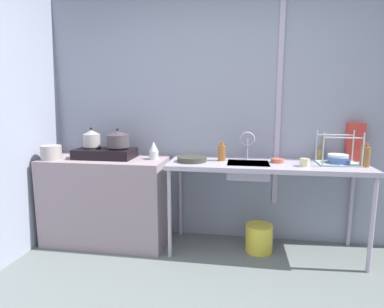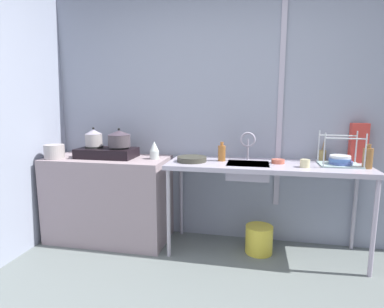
% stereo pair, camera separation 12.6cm
% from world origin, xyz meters
% --- Properties ---
extents(wall_back, '(4.61, 0.10, 2.54)m').
position_xyz_m(wall_back, '(0.00, 1.86, 1.27)').
color(wall_back, '#8B92A3').
rests_on(wall_back, ground).
extents(wall_metal_strip, '(0.05, 0.01, 2.03)m').
position_xyz_m(wall_metal_strip, '(0.39, 1.80, 1.40)').
color(wall_metal_strip, '#ADA5B7').
extents(counter_concrete, '(1.19, 0.57, 0.85)m').
position_xyz_m(counter_concrete, '(-1.26, 1.52, 0.42)').
color(counter_concrete, gray).
rests_on(counter_concrete, ground).
extents(counter_sink, '(1.75, 0.57, 0.85)m').
position_xyz_m(counter_sink, '(0.27, 1.52, 0.79)').
color(counter_sink, '#ADA5B7').
rests_on(counter_sink, ground).
extents(stove, '(0.56, 0.31, 0.11)m').
position_xyz_m(stove, '(-1.26, 1.52, 0.90)').
color(stove, black).
rests_on(stove, counter_concrete).
extents(pot_on_left_burner, '(0.17, 0.17, 0.19)m').
position_xyz_m(pot_on_left_burner, '(-1.40, 1.52, 1.04)').
color(pot_on_left_burner, '#A49B9A').
rests_on(pot_on_left_burner, stove).
extents(pot_on_right_burner, '(0.22, 0.22, 0.18)m').
position_xyz_m(pot_on_right_burner, '(-1.13, 1.52, 1.04)').
color(pot_on_right_burner, '#433B40').
rests_on(pot_on_right_burner, stove).
extents(pot_beside_stove, '(0.19, 0.19, 0.14)m').
position_xyz_m(pot_beside_stove, '(-1.74, 1.37, 0.91)').
color(pot_beside_stove, '#A49A98').
rests_on(pot_beside_stove, counter_concrete).
extents(percolator, '(0.09, 0.09, 0.17)m').
position_xyz_m(percolator, '(-0.78, 1.54, 0.93)').
color(percolator, '#BAC4BF').
rests_on(percolator, counter_concrete).
extents(sink_basin, '(0.37, 0.30, 0.13)m').
position_xyz_m(sink_basin, '(0.11, 1.49, 0.78)').
color(sink_basin, '#ADA5B7').
rests_on(sink_basin, counter_sink).
extents(faucet, '(0.14, 0.08, 0.27)m').
position_xyz_m(faucet, '(0.10, 1.62, 1.03)').
color(faucet, '#ADA5B7').
rests_on(faucet, counter_sink).
extents(frying_pan, '(0.27, 0.27, 0.04)m').
position_xyz_m(frying_pan, '(-0.40, 1.49, 0.87)').
color(frying_pan, '#39382E').
rests_on(frying_pan, counter_sink).
extents(dish_rack, '(0.33, 0.26, 0.29)m').
position_xyz_m(dish_rack, '(0.89, 1.56, 0.89)').
color(dish_rack, '#B2B9BC').
rests_on(dish_rack, counter_sink).
extents(cup_by_rack, '(0.08, 0.08, 0.07)m').
position_xyz_m(cup_by_rack, '(0.58, 1.42, 0.88)').
color(cup_by_rack, beige).
rests_on(cup_by_rack, counter_sink).
extents(small_bowl_on_drainboard, '(0.12, 0.12, 0.04)m').
position_xyz_m(small_bowl_on_drainboard, '(0.37, 1.56, 0.86)').
color(small_bowl_on_drainboard, '#C25C47').
rests_on(small_bowl_on_drainboard, counter_sink).
extents(bottle_by_sink, '(0.07, 0.07, 0.18)m').
position_xyz_m(bottle_by_sink, '(-0.13, 1.57, 0.92)').
color(bottle_by_sink, '#9D5F2B').
rests_on(bottle_by_sink, counter_sink).
extents(bottle_by_rack, '(0.08, 0.08, 0.20)m').
position_xyz_m(bottle_by_rack, '(1.08, 1.48, 0.93)').
color(bottle_by_rack, brown).
rests_on(bottle_by_rack, counter_sink).
extents(cereal_box, '(0.15, 0.08, 0.36)m').
position_xyz_m(cereal_box, '(1.08, 1.75, 1.02)').
color(cereal_box, '#C13830').
rests_on(cereal_box, counter_sink).
extents(utensil_jar, '(0.06, 0.06, 0.24)m').
position_xyz_m(utensil_jar, '(0.79, 1.76, 0.90)').
color(utensil_jar, olive).
rests_on(utensil_jar, counter_sink).
extents(bucket_on_floor, '(0.25, 0.25, 0.26)m').
position_xyz_m(bucket_on_floor, '(0.23, 1.51, 0.13)').
color(bucket_on_floor, yellow).
rests_on(bucket_on_floor, ground).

